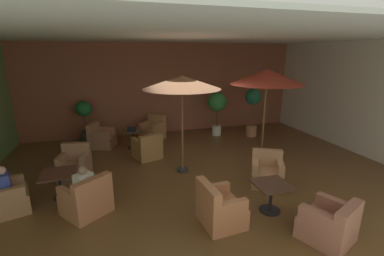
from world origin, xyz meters
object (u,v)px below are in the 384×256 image
at_px(cafe_table_front_right, 271,191).
at_px(armchair_front_right_east, 267,173).
at_px(armchair_mid_center_south, 87,200).
at_px(potted_tree_left_corner, 217,105).
at_px(open_laptop, 132,130).
at_px(patio_umbrella_center_beige, 182,83).
at_px(cafe_table_mid_center, 59,178).
at_px(armchair_mid_center_north, 75,166).
at_px(armchair_front_right_south, 219,209).
at_px(patron_blue_shirt, 84,182).
at_px(armchair_front_left_north, 101,138).
at_px(armchair_front_right_north, 329,225).
at_px(armchair_mid_center_east, 5,199).
at_px(potted_tree_mid_right, 85,117).
at_px(armchair_front_left_east, 147,148).
at_px(armchair_front_left_south, 153,131).
at_px(cafe_table_front_left, 133,136).
at_px(patio_umbrella_tall_red, 267,77).
at_px(patron_by_window, 4,182).
at_px(iced_drink_cup, 129,130).

bearing_deg(cafe_table_front_right, armchair_front_right_east, 62.26).
bearing_deg(armchair_mid_center_south, potted_tree_left_corner, 43.80).
bearing_deg(open_laptop, patio_umbrella_center_beige, -62.06).
bearing_deg(cafe_table_mid_center, armchair_mid_center_north, 78.92).
bearing_deg(armchair_front_right_south, patron_blue_shirt, 155.60).
bearing_deg(armchair_front_left_north, cafe_table_front_right, -55.97).
height_order(armchair_front_right_east, cafe_table_mid_center, armchair_front_right_east).
xyz_separation_m(armchair_front_right_north, patio_umbrella_center_beige, (-1.72, 3.48, 2.13)).
bearing_deg(armchair_mid_center_south, patio_umbrella_center_beige, 30.92).
xyz_separation_m(armchair_front_right_south, cafe_table_mid_center, (-3.07, 1.91, 0.17)).
relative_size(patio_umbrella_center_beige, open_laptop, 7.14).
distance_m(cafe_table_front_right, armchair_front_right_east, 1.19).
bearing_deg(armchair_front_right_east, cafe_table_mid_center, 170.87).
xyz_separation_m(armchair_front_right_east, armchair_mid_center_south, (-4.17, -0.06, -0.00)).
height_order(armchair_mid_center_east, potted_tree_mid_right, potted_tree_mid_right).
relative_size(armchair_front_left_east, armchair_front_left_south, 0.91).
bearing_deg(potted_tree_mid_right, cafe_table_front_left, -36.67).
height_order(armchair_front_right_north, armchair_front_right_east, armchair_front_right_east).
distance_m(armchair_front_left_north, patio_umbrella_tall_red, 5.87).
bearing_deg(open_laptop, armchair_front_left_east, -68.55).
relative_size(armchair_front_left_east, potted_tree_left_corner, 0.57).
height_order(cafe_table_mid_center, patron_by_window, patron_by_window).
distance_m(cafe_table_front_left, patio_umbrella_center_beige, 3.29).
distance_m(cafe_table_front_right, potted_tree_mid_right, 7.18).
relative_size(armchair_front_left_east, cafe_table_mid_center, 1.29).
height_order(cafe_table_front_right, patio_umbrella_tall_red, patio_umbrella_tall_red).
distance_m(cafe_table_mid_center, patron_blue_shirt, 1.02).
relative_size(armchair_front_left_south, patron_blue_shirt, 1.80).
bearing_deg(cafe_table_front_right, armchair_mid_center_south, 164.80).
height_order(cafe_table_front_left, armchair_front_right_east, armchair_front_right_east).
xyz_separation_m(armchair_front_left_east, cafe_table_front_right, (2.05, -3.68, 0.15)).
xyz_separation_m(cafe_table_front_right, iced_drink_cup, (-2.52, 4.67, 0.22)).
xyz_separation_m(cafe_table_front_left, patron_by_window, (-2.80, -3.23, 0.23)).
distance_m(armchair_front_right_north, armchair_front_right_south, 1.92).
bearing_deg(armchair_front_right_south, iced_drink_cup, 105.68).
height_order(armchair_front_right_north, open_laptop, open_laptop).
xyz_separation_m(armchair_front_left_east, armchair_front_right_east, (2.60, -2.64, 0.01)).
height_order(armchair_front_left_north, armchair_front_right_south, armchair_front_left_north).
height_order(cafe_table_front_left, armchair_mid_center_south, armchair_mid_center_south).
relative_size(armchair_front_left_north, open_laptop, 2.66).
xyz_separation_m(armchair_mid_center_east, potted_tree_left_corner, (6.16, 3.84, 0.92)).
bearing_deg(armchair_mid_center_north, armchair_mid_center_east, -131.90).
height_order(armchair_front_right_east, iced_drink_cup, armchair_front_right_east).
bearing_deg(potted_tree_left_corner, patron_blue_shirt, -136.59).
bearing_deg(potted_tree_left_corner, cafe_table_mid_center, -145.69).
distance_m(armchair_front_right_east, potted_tree_left_corner, 4.41).
height_order(cafe_table_front_right, potted_tree_left_corner, potted_tree_left_corner).
xyz_separation_m(armchair_front_left_south, armchair_front_right_east, (2.15, -4.49, -0.02)).
height_order(armchair_front_right_south, patio_umbrella_center_beige, patio_umbrella_center_beige).
height_order(armchair_mid_center_north, armchair_mid_center_east, armchair_mid_center_north).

